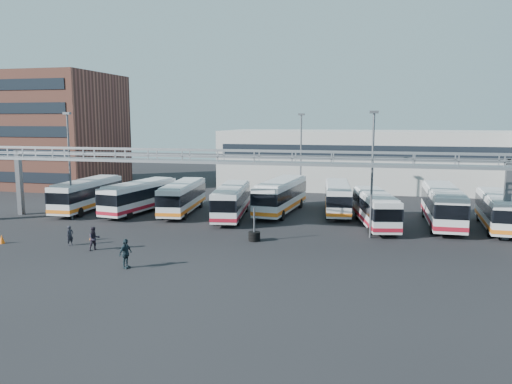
% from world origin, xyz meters
% --- Properties ---
extents(ground, '(140.00, 140.00, 0.00)m').
position_xyz_m(ground, '(0.00, 0.00, 0.00)').
color(ground, black).
rests_on(ground, ground).
extents(gantry, '(51.40, 5.15, 7.10)m').
position_xyz_m(gantry, '(0.00, 5.87, 5.51)').
color(gantry, gray).
rests_on(gantry, ground).
extents(apartment_building, '(18.00, 15.00, 16.00)m').
position_xyz_m(apartment_building, '(-34.00, 30.00, 8.00)').
color(apartment_building, brown).
rests_on(apartment_building, ground).
extents(warehouse, '(42.00, 14.00, 8.00)m').
position_xyz_m(warehouse, '(12.00, 38.00, 4.00)').
color(warehouse, '#9E9E99').
rests_on(warehouse, ground).
extents(light_pole_left, '(0.70, 0.35, 10.21)m').
position_xyz_m(light_pole_left, '(-16.00, 8.00, 5.73)').
color(light_pole_left, '#4C4F54').
rests_on(light_pole_left, ground).
extents(light_pole_mid, '(0.70, 0.35, 10.21)m').
position_xyz_m(light_pole_mid, '(12.00, 7.00, 5.73)').
color(light_pole_mid, '#4C4F54').
rests_on(light_pole_mid, ground).
extents(light_pole_back, '(0.70, 0.35, 10.21)m').
position_xyz_m(light_pole_back, '(4.00, 22.00, 5.73)').
color(light_pole_back, '#4C4F54').
rests_on(light_pole_back, ground).
extents(bus_1, '(2.92, 10.94, 3.30)m').
position_xyz_m(bus_1, '(-17.13, 12.47, 1.82)').
color(bus_1, silver).
rests_on(bus_1, ground).
extents(bus_2, '(3.92, 10.81, 3.21)m').
position_xyz_m(bus_2, '(-11.29, 12.74, 1.78)').
color(bus_2, silver).
rests_on(bus_2, ground).
extents(bus_3, '(3.65, 10.69, 3.18)m').
position_xyz_m(bus_3, '(-6.87, 13.54, 1.76)').
color(bus_3, silver).
rests_on(bus_3, ground).
extents(bus_4, '(3.90, 10.74, 3.19)m').
position_xyz_m(bus_4, '(-1.26, 12.23, 1.76)').
color(bus_4, silver).
rests_on(bus_4, ground).
extents(bus_5, '(3.64, 11.51, 3.44)m').
position_xyz_m(bus_5, '(2.90, 15.92, 1.90)').
color(bus_5, silver).
rests_on(bus_5, ground).
extents(bus_6, '(3.49, 10.45, 3.11)m').
position_xyz_m(bus_6, '(8.55, 17.15, 1.72)').
color(bus_6, silver).
rests_on(bus_6, ground).
extents(bus_7, '(4.42, 10.48, 3.10)m').
position_xyz_m(bus_7, '(12.33, 11.52, 1.72)').
color(bus_7, silver).
rests_on(bus_7, ground).
extents(bus_8, '(2.74, 11.61, 3.52)m').
position_xyz_m(bus_8, '(18.21, 13.36, 1.95)').
color(bus_8, silver).
rests_on(bus_8, ground).
extents(bus_9, '(2.94, 10.44, 3.14)m').
position_xyz_m(bus_9, '(22.72, 12.96, 1.73)').
color(bus_9, silver).
rests_on(bus_9, ground).
extents(pedestrian_a, '(0.56, 0.66, 1.53)m').
position_xyz_m(pedestrian_a, '(-10.20, -0.96, 0.76)').
color(pedestrian_a, black).
rests_on(pedestrian_a, ground).
extents(pedestrian_b, '(1.05, 1.08, 1.75)m').
position_xyz_m(pedestrian_b, '(-7.61, -1.81, 0.87)').
color(pedestrian_b, '#251E2A').
rests_on(pedestrian_b, ground).
extents(pedestrian_d, '(0.70, 1.20, 1.93)m').
position_xyz_m(pedestrian_d, '(-3.19, -5.34, 0.96)').
color(pedestrian_d, '#1B2A31').
rests_on(pedestrian_d, ground).
extents(cone_left, '(0.58, 0.58, 0.70)m').
position_xyz_m(cone_left, '(-15.72, -1.68, 0.35)').
color(cone_left, '#FA610D').
rests_on(cone_left, ground).
extents(cone_right, '(0.59, 0.59, 0.74)m').
position_xyz_m(cone_right, '(-9.56, 1.04, 0.37)').
color(cone_right, '#FA610D').
rests_on(cone_right, ground).
extents(tire_stack, '(0.94, 0.94, 2.67)m').
position_xyz_m(tire_stack, '(3.11, 3.74, 0.45)').
color(tire_stack, black).
rests_on(tire_stack, ground).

